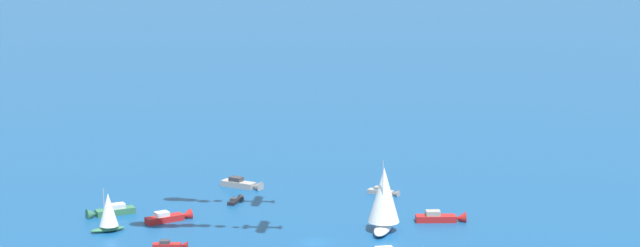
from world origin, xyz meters
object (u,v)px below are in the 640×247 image
sailboat_far_port (384,199)px  motorboat_outer_ring_b (172,245)px  motorboat_trailing (443,218)px  motorboat_near_centre (171,217)px  motorboat_outer_ring_f (109,212)px  motorboat_offshore (385,192)px  motorboat_inshore (236,200)px  sailboat_far_stbd (108,212)px  motorboat_outer_ring_c (244,184)px

sailboat_far_port → motorboat_outer_ring_b: size_ratio=2.37×
motorboat_trailing → motorboat_outer_ring_b: 49.49m
motorboat_near_centre → sailboat_far_port: 39.18m
sailboat_far_port → motorboat_outer_ring_f: size_ratio=1.42×
motorboat_offshore → motorboat_trailing: bearing=63.5°
motorboat_outer_ring_f → motorboat_outer_ring_b: bearing=73.9°
motorboat_trailing → motorboat_outer_ring_f: (34.27, -51.14, -0.01)m
motorboat_inshore → motorboat_offshore: bearing=139.0°
motorboat_near_centre → sailboat_far_port: sailboat_far_port is taller
motorboat_outer_ring_f → sailboat_far_port: bearing=116.3°
sailboat_far_port → motorboat_offshore: (-21.06, -13.96, -5.38)m
sailboat_far_stbd → motorboat_outer_ring_b: bearing=90.4°
motorboat_inshore → motorboat_outer_ring_f: motorboat_outer_ring_f is taller
sailboat_far_port → sailboat_far_stbd: 48.24m
motorboat_outer_ring_c → motorboat_outer_ring_f: size_ratio=1.03×
motorboat_near_centre → sailboat_far_port: size_ratio=0.69×
motorboat_near_centre → motorboat_outer_ring_f: bearing=-69.2°
sailboat_far_stbd → motorboat_inshore: bearing=171.0°
motorboat_near_centre → sailboat_far_stbd: sailboat_far_stbd is taller
sailboat_far_stbd → motorboat_inshore: size_ratio=1.46×
sailboat_far_port → motorboat_outer_ring_f: (22.75, -45.99, -5.19)m
sailboat_far_port → motorboat_outer_ring_c: size_ratio=1.38×
sailboat_far_stbd → motorboat_near_centre: bearing=161.7°
motorboat_inshore → motorboat_outer_ring_c: (-9.41, -6.46, 0.31)m
sailboat_far_port → motorboat_inshore: (1.45, -33.55, -5.48)m
sailboat_far_stbd → motorboat_outer_ring_f: (-6.86, -7.99, -2.86)m
motorboat_offshore → motorboat_outer_ring_f: motorboat_outer_ring_f is taller
motorboat_trailing → motorboat_outer_ring_b: bearing=-34.0°
motorboat_outer_ring_b → motorboat_trailing: bearing=146.0°
motorboat_inshore → sailboat_far_port: bearing=92.5°
motorboat_near_centre → motorboat_trailing: 49.41m
motorboat_trailing → motorboat_outer_ring_f: size_ratio=0.94×
motorboat_inshore → motorboat_outer_ring_c: 11.41m
motorboat_near_centre → motorboat_trailing: motorboat_trailing is taller
motorboat_outer_ring_c → motorboat_near_centre: bearing=12.4°
motorboat_offshore → motorboat_outer_ring_c: size_ratio=0.71×
sailboat_far_port → motorboat_outer_ring_c: (-7.95, -40.00, -5.18)m
motorboat_inshore → motorboat_outer_ring_b: 30.14m
motorboat_near_centre → motorboat_outer_ring_b: size_ratio=1.63×
motorboat_inshore → motorboat_offshore: motorboat_offshore is taller
motorboat_inshore → motorboat_trailing: (-12.97, 38.70, 0.30)m
motorboat_outer_ring_f → motorboat_inshore: bearing=149.7°
motorboat_near_centre → sailboat_far_port: (-18.29, 34.26, 5.21)m
motorboat_near_centre → sailboat_far_stbd: (11.32, -3.75, 2.88)m
motorboat_inshore → motorboat_trailing: motorboat_trailing is taller
motorboat_outer_ring_c → motorboat_inshore: bearing=34.5°
motorboat_outer_ring_b → sailboat_far_stbd: bearing=-89.6°
sailboat_far_port → motorboat_outer_ring_b: sailboat_far_port is taller
motorboat_inshore → motorboat_offshore: size_ratio=0.80×
sailboat_far_port → motorboat_outer_ring_c: 41.11m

